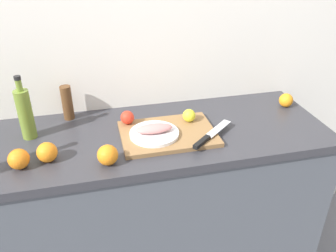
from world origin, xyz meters
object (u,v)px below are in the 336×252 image
object	(u,v)px
orange_0	(47,152)
pepper_mill	(67,103)
olive_oil_bottle	(25,113)
chef_knife	(208,137)
cutting_board	(168,134)
white_plate	(154,134)
fish_fillet	(154,129)
lemon_0	(189,116)

from	to	relation	value
orange_0	pepper_mill	bearing A→B (deg)	77.38
olive_oil_bottle	chef_knife	bearing A→B (deg)	-16.90
chef_knife	orange_0	distance (m)	0.68
chef_knife	pepper_mill	size ratio (longest dim) A/B	1.39
cutting_board	pepper_mill	world-z (taller)	pepper_mill
cutting_board	pepper_mill	bearing A→B (deg)	147.69
white_plate	pepper_mill	size ratio (longest dim) A/B	1.29
orange_0	chef_knife	bearing A→B (deg)	-1.50
white_plate	pepper_mill	world-z (taller)	pepper_mill
fish_fillet	orange_0	world-z (taller)	orange_0
lemon_0	pepper_mill	size ratio (longest dim) A/B	0.36
white_plate	pepper_mill	distance (m)	0.48
white_plate	olive_oil_bottle	xyz separation A→B (m)	(-0.55, 0.15, 0.09)
white_plate	fish_fillet	world-z (taller)	fish_fillet
white_plate	cutting_board	bearing A→B (deg)	11.45
fish_fillet	lemon_0	world-z (taller)	lemon_0
chef_knife	olive_oil_bottle	size ratio (longest dim) A/B	0.82
fish_fillet	orange_0	distance (m)	0.46
olive_oil_bottle	cutting_board	bearing A→B (deg)	-12.39
cutting_board	lemon_0	distance (m)	0.15
lemon_0	pepper_mill	xyz separation A→B (m)	(-0.56, 0.20, 0.04)
white_plate	lemon_0	world-z (taller)	lemon_0
cutting_board	white_plate	xyz separation A→B (m)	(-0.07, -0.01, 0.02)
fish_fillet	lemon_0	bearing A→B (deg)	25.20
white_plate	lemon_0	size ratio (longest dim) A/B	3.61
fish_fillet	pepper_mill	bearing A→B (deg)	142.01
cutting_board	fish_fillet	world-z (taller)	fish_fillet
pepper_mill	orange_0	bearing A→B (deg)	-102.62
cutting_board	olive_oil_bottle	bearing A→B (deg)	167.61
cutting_board	orange_0	distance (m)	0.53
olive_oil_bottle	fish_fillet	bearing A→B (deg)	-15.17
chef_knife	lemon_0	distance (m)	0.18
fish_fillet	chef_knife	world-z (taller)	fish_fillet
lemon_0	cutting_board	bearing A→B (deg)	-148.32
white_plate	orange_0	size ratio (longest dim) A/B	2.68
fish_fillet	olive_oil_bottle	size ratio (longest dim) A/B	0.57
pepper_mill	white_plate	bearing A→B (deg)	-37.99
olive_oil_bottle	orange_0	distance (m)	0.25
chef_knife	fish_fillet	bearing A→B (deg)	118.76
fish_fillet	chef_knife	distance (m)	0.24
chef_knife	olive_oil_bottle	bearing A→B (deg)	122.83
cutting_board	orange_0	bearing A→B (deg)	-171.11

